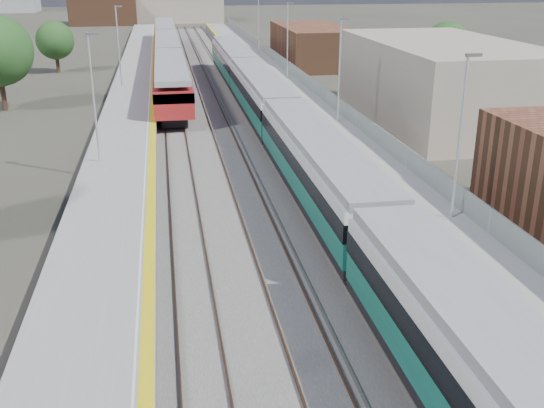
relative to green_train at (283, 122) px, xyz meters
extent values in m
plane|color=#47443A|center=(-1.50, 13.03, -2.25)|extent=(320.00, 320.00, 0.00)
cube|color=#565451|center=(-3.75, 15.53, -2.22)|extent=(10.50, 155.00, 0.06)
cube|color=#4C3323|center=(-0.72, 18.03, -2.14)|extent=(0.07, 160.00, 0.14)
cube|color=#4C3323|center=(0.72, 18.03, -2.14)|extent=(0.07, 160.00, 0.14)
cube|color=#4C3323|center=(-4.22, 18.03, -2.14)|extent=(0.07, 160.00, 0.14)
cube|color=#4C3323|center=(-2.78, 18.03, -2.14)|extent=(0.07, 160.00, 0.14)
cube|color=#4C3323|center=(-7.72, 18.03, -2.14)|extent=(0.07, 160.00, 0.14)
cube|color=#4C3323|center=(-6.28, 18.03, -2.14)|extent=(0.07, 160.00, 0.14)
cube|color=gray|center=(-1.05, 18.03, -2.15)|extent=(0.08, 160.00, 0.10)
cube|color=gray|center=(-2.45, 18.03, -2.15)|extent=(0.08, 160.00, 0.10)
cube|color=slate|center=(3.75, 15.53, -1.75)|extent=(4.70, 155.00, 1.00)
cube|color=gray|center=(3.75, 15.53, -1.24)|extent=(4.70, 155.00, 0.03)
cube|color=gold|center=(1.65, 15.53, -1.22)|extent=(0.40, 155.00, 0.01)
cube|color=gray|center=(5.95, 15.53, -0.65)|extent=(0.06, 155.00, 1.20)
cylinder|color=#9EA0A3|center=(5.10, -14.97, 2.52)|extent=(0.12, 0.12, 7.50)
cube|color=#4C4C4F|center=(5.35, -14.97, 6.17)|extent=(0.70, 0.18, 0.14)
cylinder|color=#9EA0A3|center=(5.10, 5.03, 2.52)|extent=(0.12, 0.12, 7.50)
cube|color=#4C4C4F|center=(5.35, 5.03, 6.17)|extent=(0.70, 0.18, 0.14)
cylinder|color=#9EA0A3|center=(5.10, 25.03, 2.52)|extent=(0.12, 0.12, 7.50)
cube|color=#4C4C4F|center=(5.35, 25.03, 6.17)|extent=(0.70, 0.18, 0.14)
cylinder|color=#9EA0A3|center=(5.10, 45.03, 2.52)|extent=(0.12, 0.12, 7.50)
cube|color=slate|center=(-10.55, 15.53, -1.75)|extent=(4.30, 155.00, 1.00)
cube|color=gray|center=(-10.55, 15.53, -1.24)|extent=(4.30, 155.00, 0.03)
cube|color=gold|center=(-8.65, 15.53, -1.22)|extent=(0.45, 155.00, 0.01)
cube|color=silver|center=(-9.00, 15.53, -1.22)|extent=(0.08, 155.00, 0.01)
cylinder|color=#9EA0A3|center=(-11.70, -2.97, 2.52)|extent=(0.12, 0.12, 7.50)
cube|color=#4C4C4F|center=(-11.45, -2.97, 6.17)|extent=(0.70, 0.18, 0.14)
cylinder|color=#9EA0A3|center=(-11.70, 23.03, 2.52)|extent=(0.12, 0.12, 7.50)
cube|color=#4C4C4F|center=(-11.45, 23.03, 6.17)|extent=(0.70, 0.18, 0.14)
cube|color=tan|center=(14.50, 8.03, 0.95)|extent=(11.00, 22.00, 6.40)
cube|color=brown|center=(11.50, 41.03, 0.15)|extent=(8.00, 18.00, 4.80)
cube|color=tan|center=(-3.50, 113.03, 1.25)|extent=(20.00, 14.00, 7.00)
cube|color=brown|center=(-19.50, 108.03, 0.55)|extent=(14.00, 12.00, 5.60)
cube|color=silver|center=(0.00, -29.98, 0.97)|extent=(2.84, 19.64, 0.48)
cube|color=gray|center=(0.00, -29.98, 1.40)|extent=(2.52, 19.64, 0.40)
cube|color=black|center=(0.00, -9.85, -1.36)|extent=(2.74, 19.64, 0.46)
cube|color=#125E46|center=(0.00, -9.85, -0.56)|extent=(2.84, 19.64, 1.15)
cube|color=black|center=(0.00, -9.85, 0.35)|extent=(2.90, 19.64, 0.79)
cube|color=silver|center=(0.00, -9.85, 0.97)|extent=(2.84, 19.64, 0.48)
cube|color=gray|center=(0.00, -9.85, 1.40)|extent=(2.52, 19.64, 0.40)
cube|color=black|center=(0.00, 10.29, -1.36)|extent=(2.74, 19.64, 0.46)
cube|color=#125E46|center=(0.00, 10.29, -0.56)|extent=(2.84, 19.64, 1.15)
cube|color=black|center=(0.00, 10.29, 0.35)|extent=(2.90, 19.64, 0.79)
cube|color=silver|center=(0.00, 10.29, 0.97)|extent=(2.84, 19.64, 0.48)
cube|color=gray|center=(0.00, 10.29, 1.40)|extent=(2.52, 19.64, 0.40)
cube|color=black|center=(0.00, 30.42, -1.36)|extent=(2.74, 19.64, 0.46)
cube|color=#125E46|center=(0.00, 30.42, -0.56)|extent=(2.84, 19.64, 1.15)
cube|color=black|center=(0.00, 30.42, 0.35)|extent=(2.90, 19.64, 0.79)
cube|color=silver|center=(0.00, 30.42, 0.97)|extent=(2.84, 19.64, 0.48)
cube|color=gray|center=(0.00, 30.42, 1.40)|extent=(2.52, 19.64, 0.40)
cube|color=black|center=(-7.00, 16.86, -1.74)|extent=(2.05, 17.43, 0.71)
cube|color=maroon|center=(-7.00, 16.86, -0.04)|extent=(3.02, 20.51, 2.16)
cube|color=black|center=(-7.00, 16.86, 0.50)|extent=(3.09, 20.51, 0.76)
cube|color=gray|center=(-7.00, 16.86, 1.58)|extent=(2.70, 20.51, 0.43)
cube|color=black|center=(-7.00, 37.87, -1.74)|extent=(2.05, 17.43, 0.71)
cube|color=maroon|center=(-7.00, 37.87, -0.04)|extent=(3.02, 20.51, 2.16)
cube|color=black|center=(-7.00, 37.87, 0.50)|extent=(3.09, 20.51, 0.76)
cube|color=gray|center=(-7.00, 37.87, 1.58)|extent=(2.70, 20.51, 0.43)
cube|color=black|center=(-7.00, 58.87, -1.74)|extent=(2.05, 17.43, 0.71)
cube|color=maroon|center=(-7.00, 58.87, -0.04)|extent=(3.02, 20.51, 2.16)
cube|color=black|center=(-7.00, 58.87, 0.50)|extent=(3.09, 20.51, 0.76)
cube|color=gray|center=(-7.00, 58.87, 1.58)|extent=(2.70, 20.51, 0.43)
cylinder|color=#382619|center=(-21.57, 18.01, -0.81)|extent=(0.44, 0.44, 2.87)
cylinder|color=#382619|center=(-19.97, 39.29, -1.20)|extent=(0.44, 0.44, 2.09)
sphere|color=#1B471C|center=(-19.97, 39.29, 1.52)|extent=(4.41, 4.41, 4.41)
cylinder|color=#382619|center=(21.76, 23.49, -1.09)|extent=(0.44, 0.44, 2.31)
sphere|color=#1B471C|center=(21.76, 23.49, 1.92)|extent=(4.88, 4.88, 4.88)
camera|label=1|loc=(-7.68, -40.55, 9.70)|focal=42.00mm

